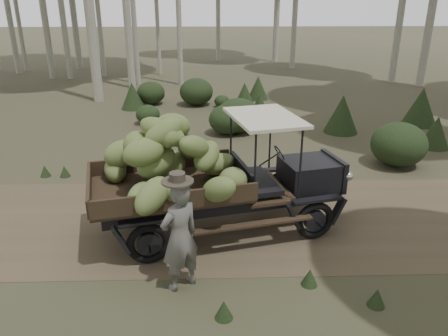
{
  "coord_description": "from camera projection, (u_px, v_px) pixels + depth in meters",
  "views": [
    {
      "loc": [
        1.78,
        -8.02,
        4.36
      ],
      "look_at": [
        2.02,
        -0.35,
        1.31
      ],
      "focal_mm": 35.0,
      "sensor_mm": 36.0,
      "label": 1
    }
  ],
  "objects": [
    {
      "name": "ground",
      "position": [
        126.0,
        222.0,
        9.01
      ],
      "size": [
        120.0,
        120.0,
        0.0
      ],
      "primitive_type": "plane",
      "color": "#473D2B",
      "rests_on": "ground"
    },
    {
      "name": "undergrowth",
      "position": [
        252.0,
        162.0,
        10.72
      ],
      "size": [
        21.48,
        22.63,
        1.35
      ],
      "color": "#233319",
      "rests_on": "ground"
    },
    {
      "name": "dirt_track",
      "position": [
        126.0,
        222.0,
        9.01
      ],
      "size": [
        70.0,
        4.0,
        0.01
      ],
      "primitive_type": "cube",
      "color": "brown",
      "rests_on": "ground"
    },
    {
      "name": "farmer",
      "position": [
        180.0,
        235.0,
        6.68
      ],
      "size": [
        0.79,
        0.75,
        1.97
      ],
      "rotation": [
        0.0,
        0.0,
        3.8
      ],
      "color": "#5A5852",
      "rests_on": "ground"
    },
    {
      "name": "banana_truck",
      "position": [
        194.0,
        166.0,
        8.06
      ],
      "size": [
        5.18,
        3.07,
        2.51
      ],
      "rotation": [
        0.0,
        0.0,
        0.24
      ],
      "color": "black",
      "rests_on": "ground"
    }
  ]
}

